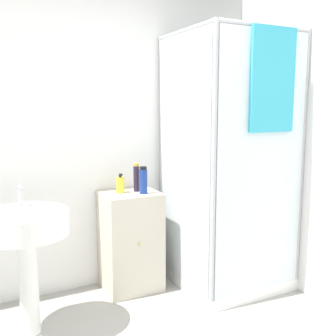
# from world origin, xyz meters

# --- Properties ---
(wall_back) EXTENTS (6.40, 0.06, 2.50)m
(wall_back) POSITION_xyz_m (0.00, 1.70, 1.25)
(wall_back) COLOR white
(wall_back) RESTS_ON ground_plane
(shower_enclosure) EXTENTS (0.85, 0.88, 2.05)m
(shower_enclosure) POSITION_xyz_m (1.19, 1.16, 0.60)
(shower_enclosure) COLOR white
(shower_enclosure) RESTS_ON ground_plane
(vanity_cabinet) EXTENTS (0.44, 0.41, 0.80)m
(vanity_cabinet) POSITION_xyz_m (0.47, 1.47, 0.40)
(vanity_cabinet) COLOR beige
(vanity_cabinet) RESTS_ON ground_plane
(sink) EXTENTS (0.55, 0.55, 0.96)m
(sink) POSITION_xyz_m (-0.37, 1.16, 0.67)
(sink) COLOR white
(sink) RESTS_ON ground_plane
(soap_dispenser) EXTENTS (0.07, 0.07, 0.16)m
(soap_dispenser) POSITION_xyz_m (0.40, 1.50, 0.87)
(soap_dispenser) COLOR yellow
(soap_dispenser) RESTS_ON vanity_cabinet
(shampoo_bottle_tall_black) EXTENTS (0.05, 0.05, 0.23)m
(shampoo_bottle_tall_black) POSITION_xyz_m (0.53, 1.49, 0.92)
(shampoo_bottle_tall_black) COLOR #281E33
(shampoo_bottle_tall_black) RESTS_ON vanity_cabinet
(shampoo_bottle_blue) EXTENTS (0.06, 0.06, 0.22)m
(shampoo_bottle_blue) POSITION_xyz_m (0.55, 1.39, 0.91)
(shampoo_bottle_blue) COLOR navy
(shampoo_bottle_blue) RESTS_ON vanity_cabinet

